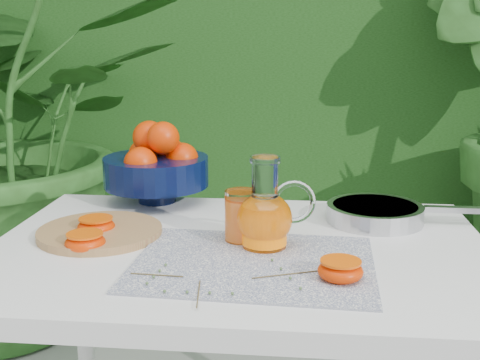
# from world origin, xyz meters

# --- Properties ---
(hedge_backdrop) EXTENTS (8.00, 1.65, 2.50)m
(hedge_backdrop) POSITION_xyz_m (0.06, 2.06, 1.19)
(hedge_backdrop) COLOR #1B4313
(hedge_backdrop) RESTS_ON ground
(potted_plant_left) EXTENTS (2.03, 2.03, 1.64)m
(potted_plant_left) POSITION_xyz_m (-1.02, 1.16, 0.82)
(potted_plant_left) COLOR #274F1B
(potted_plant_left) RESTS_ON ground
(white_table) EXTENTS (1.00, 0.70, 0.75)m
(white_table) POSITION_xyz_m (0.01, 0.08, 0.67)
(white_table) COLOR white
(white_table) RESTS_ON ground
(placemat) EXTENTS (0.45, 0.36, 0.00)m
(placemat) POSITION_xyz_m (0.05, -0.02, 0.75)
(placemat) COLOR #0C1647
(placemat) RESTS_ON white_table
(cutting_board) EXTENTS (0.33, 0.33, 0.02)m
(cutting_board) POSITION_xyz_m (-0.28, 0.11, 0.76)
(cutting_board) COLOR #9D7C47
(cutting_board) RESTS_ON white_table
(fruit_bowl) EXTENTS (0.34, 0.34, 0.21)m
(fruit_bowl) POSITION_xyz_m (-0.23, 0.38, 0.84)
(fruit_bowl) COLOR black
(fruit_bowl) RESTS_ON white_table
(juice_pitcher) EXTENTS (0.16, 0.12, 0.18)m
(juice_pitcher) POSITION_xyz_m (0.07, 0.07, 0.82)
(juice_pitcher) COLOR white
(juice_pitcher) RESTS_ON white_table
(juice_tumbler) EXTENTS (0.09, 0.09, 0.10)m
(juice_tumbler) POSITION_xyz_m (0.02, 0.10, 0.80)
(juice_tumbler) COLOR white
(juice_tumbler) RESTS_ON white_table
(saute_pan) EXTENTS (0.38, 0.22, 0.04)m
(saute_pan) POSITION_xyz_m (0.30, 0.26, 0.77)
(saute_pan) COLOR #B4B5B9
(saute_pan) RESTS_ON white_table
(orange_halves) EXTENTS (0.58, 0.28, 0.04)m
(orange_halves) POSITION_xyz_m (-0.12, 0.01, 0.77)
(orange_halves) COLOR #F73F02
(orange_halves) RESTS_ON white_table
(thyme_sprigs) EXTENTS (0.33, 0.21, 0.01)m
(thyme_sprigs) POSITION_xyz_m (-0.01, -0.12, 0.76)
(thyme_sprigs) COLOR brown
(thyme_sprigs) RESTS_ON white_table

